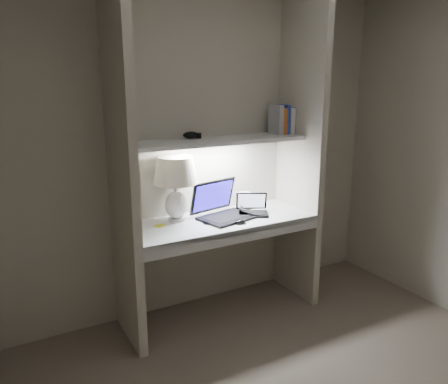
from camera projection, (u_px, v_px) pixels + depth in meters
back_wall at (204, 151)px, 3.40m from camera, size 3.20×0.01×2.50m
alcove_panel_left at (122, 165)px, 2.82m from camera, size 0.06×0.55×2.50m
alcove_panel_right at (301, 149)px, 3.50m from camera, size 0.06×0.55×2.50m
desk at (221, 222)px, 3.29m from camera, size 1.40×0.55×0.04m
desk_apron at (238, 236)px, 3.07m from camera, size 1.46×0.03×0.10m
shelf at (215, 141)px, 3.22m from camera, size 1.40×0.36×0.03m
strip_light at (215, 144)px, 3.22m from camera, size 0.60×0.04×0.02m
table_lamp at (176, 178)px, 3.17m from camera, size 0.33×0.33×0.48m
laptop_main at (222, 209)px, 3.33m from camera, size 0.48×0.44×0.27m
laptop_netbook at (252, 209)px, 3.41m from camera, size 0.31×0.30×0.16m
speaker at (244, 201)px, 3.52m from camera, size 0.10×0.07×0.14m
mouse at (241, 222)px, 3.18m from camera, size 0.09×0.06×0.03m
cable_coil at (210, 221)px, 3.21m from camera, size 0.12×0.12×0.01m
sticky_note at (160, 226)px, 3.13m from camera, size 0.10×0.10×0.00m
book_row at (285, 120)px, 3.51m from camera, size 0.22×0.15×0.23m
shelf_box at (125, 135)px, 2.98m from camera, size 0.08×0.07×0.11m
shelf_gadget at (191, 135)px, 3.22m from camera, size 0.13×0.09×0.05m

